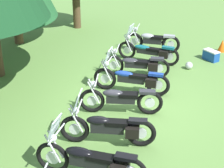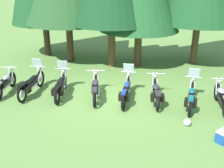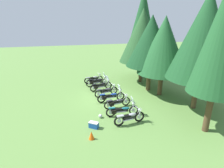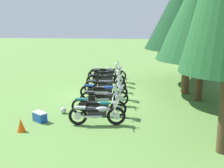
% 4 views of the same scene
% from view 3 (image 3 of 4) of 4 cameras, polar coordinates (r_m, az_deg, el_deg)
% --- Properties ---
extents(ground_plane, '(80.00, 80.00, 0.00)m').
position_cam_3_polar(ground_plane, '(15.67, -1.26, -4.47)').
color(ground_plane, '#608C42').
extents(motorcycle_0, '(0.74, 2.14, 1.00)m').
position_cam_3_polar(motorcycle_0, '(19.53, -5.80, 1.62)').
color(motorcycle_0, black).
rests_on(motorcycle_0, ground_plane).
extents(motorcycle_1, '(0.78, 2.43, 1.39)m').
position_cam_3_polar(motorcycle_1, '(18.46, -4.68, 0.78)').
color(motorcycle_1, black).
rests_on(motorcycle_1, ground_plane).
extents(motorcycle_2, '(0.88, 2.28, 1.37)m').
position_cam_3_polar(motorcycle_2, '(17.28, -3.53, -0.55)').
color(motorcycle_2, black).
rests_on(motorcycle_2, ground_plane).
extents(motorcycle_3, '(0.90, 2.25, 1.01)m').
position_cam_3_polar(motorcycle_3, '(15.98, -1.75, -2.24)').
color(motorcycle_3, black).
rests_on(motorcycle_3, ground_plane).
extents(motorcycle_4, '(0.64, 2.39, 1.37)m').
position_cam_3_polar(motorcycle_4, '(14.82, -0.38, -3.94)').
color(motorcycle_4, black).
rests_on(motorcycle_4, ground_plane).
extents(motorcycle_5, '(0.86, 2.23, 1.01)m').
position_cam_3_polar(motorcycle_5, '(13.82, 1.57, -5.80)').
color(motorcycle_5, black).
rests_on(motorcycle_5, ground_plane).
extents(motorcycle_6, '(0.65, 2.35, 1.35)m').
position_cam_3_polar(motorcycle_6, '(12.65, 3.15, -8.26)').
color(motorcycle_6, black).
rests_on(motorcycle_6, ground_plane).
extents(motorcycle_7, '(0.73, 2.18, 1.01)m').
position_cam_3_polar(motorcycle_7, '(11.76, 5.67, -10.52)').
color(motorcycle_7, black).
rests_on(motorcycle_7, ground_plane).
extents(pine_tree_0, '(3.88, 3.88, 9.83)m').
position_cam_3_polar(pine_tree_0, '(21.31, 9.69, 17.87)').
color(pine_tree_0, '#42301E').
rests_on(pine_tree_0, ground_plane).
extents(pine_tree_1, '(4.69, 4.69, 7.63)m').
position_cam_3_polar(pine_tree_1, '(19.28, 9.69, 14.85)').
color(pine_tree_1, '#42301E').
rests_on(pine_tree_1, ground_plane).
extents(pine_tree_2, '(4.42, 4.42, 6.90)m').
position_cam_3_polar(pine_tree_2, '(16.85, 12.34, 13.10)').
color(pine_tree_2, brown).
rests_on(pine_tree_2, ground_plane).
extents(pine_tree_3, '(4.29, 4.29, 6.80)m').
position_cam_3_polar(pine_tree_3, '(15.89, 16.11, 11.62)').
color(pine_tree_3, '#4C3823').
rests_on(pine_tree_3, ground_plane).
extents(pine_tree_4, '(4.69, 4.69, 8.34)m').
position_cam_3_polar(pine_tree_4, '(14.04, 27.29, 13.30)').
color(pine_tree_4, brown).
rests_on(pine_tree_4, ground_plane).
extents(pine_tree_5, '(2.89, 2.89, 8.76)m').
position_cam_3_polar(pine_tree_5, '(11.00, 31.85, 12.91)').
color(pine_tree_5, '#4C3823').
rests_on(pine_tree_5, ground_plane).
extents(picnic_cooler, '(0.61, 0.66, 0.39)m').
position_cam_3_polar(picnic_cooler, '(11.49, -5.82, -12.82)').
color(picnic_cooler, '#19479E').
rests_on(picnic_cooler, ground_plane).
extents(traffic_cone, '(0.32, 0.32, 0.48)m').
position_cam_3_polar(traffic_cone, '(10.51, -6.54, -15.88)').
color(traffic_cone, '#EA590F').
rests_on(traffic_cone, ground_plane).
extents(dropped_helmet, '(0.26, 0.26, 0.26)m').
position_cam_3_polar(dropped_helmet, '(12.56, -3.72, -10.11)').
color(dropped_helmet, silver).
rests_on(dropped_helmet, ground_plane).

